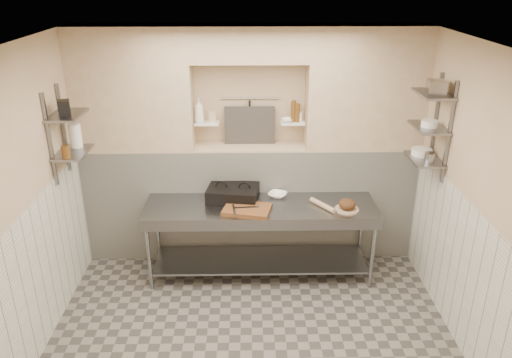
{
  "coord_description": "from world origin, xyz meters",
  "views": [
    {
      "loc": [
        -0.03,
        -3.85,
        3.36
      ],
      "look_at": [
        0.06,
        0.9,
        1.35
      ],
      "focal_mm": 35.0,
      "sensor_mm": 36.0,
      "label": 1
    }
  ],
  "objects_px": {
    "mixing_bowl": "(278,195)",
    "bread_loaf": "(347,204)",
    "jug_left": "(75,135)",
    "panini_press": "(233,193)",
    "cutting_board": "(247,209)",
    "bowl_alcove": "(287,120)",
    "prep_table": "(261,226)",
    "bottle_soap": "(199,111)",
    "rolling_pin": "(323,205)"
  },
  "relations": [
    {
      "from": "bread_loaf",
      "to": "bottle_soap",
      "type": "xyz_separation_m",
      "value": [
        -1.64,
        0.66,
        0.88
      ]
    },
    {
      "from": "mixing_bowl",
      "to": "cutting_board",
      "type": "bearing_deg",
      "value": -134.22
    },
    {
      "from": "prep_table",
      "to": "bread_loaf",
      "type": "relative_size",
      "value": 13.8
    },
    {
      "from": "cutting_board",
      "to": "mixing_bowl",
      "type": "relative_size",
      "value": 2.4
    },
    {
      "from": "panini_press",
      "to": "rolling_pin",
      "type": "xyz_separation_m",
      "value": [
        1.0,
        -0.22,
        -0.05
      ]
    },
    {
      "from": "cutting_board",
      "to": "bottle_soap",
      "type": "distance_m",
      "value": 1.27
    },
    {
      "from": "panini_press",
      "to": "bottle_soap",
      "type": "height_order",
      "value": "bottle_soap"
    },
    {
      "from": "panini_press",
      "to": "bottle_soap",
      "type": "relative_size",
      "value": 2.19
    },
    {
      "from": "panini_press",
      "to": "bowl_alcove",
      "type": "xyz_separation_m",
      "value": [
        0.63,
        0.37,
        0.76
      ]
    },
    {
      "from": "bowl_alcove",
      "to": "prep_table",
      "type": "bearing_deg",
      "value": -120.06
    },
    {
      "from": "rolling_pin",
      "to": "jug_left",
      "type": "bearing_deg",
      "value": 178.77
    },
    {
      "from": "panini_press",
      "to": "mixing_bowl",
      "type": "distance_m",
      "value": 0.52
    },
    {
      "from": "prep_table",
      "to": "panini_press",
      "type": "height_order",
      "value": "panini_press"
    },
    {
      "from": "prep_table",
      "to": "mixing_bowl",
      "type": "bearing_deg",
      "value": 49.36
    },
    {
      "from": "cutting_board",
      "to": "mixing_bowl",
      "type": "distance_m",
      "value": 0.51
    },
    {
      "from": "jug_left",
      "to": "cutting_board",
      "type": "bearing_deg",
      "value": -4.37
    },
    {
      "from": "prep_table",
      "to": "bottle_soap",
      "type": "height_order",
      "value": "bottle_soap"
    },
    {
      "from": "panini_press",
      "to": "jug_left",
      "type": "xyz_separation_m",
      "value": [
        -1.64,
        -0.17,
        0.76
      ]
    },
    {
      "from": "cutting_board",
      "to": "rolling_pin",
      "type": "bearing_deg",
      "value": 5.48
    },
    {
      "from": "mixing_bowl",
      "to": "prep_table",
      "type": "bearing_deg",
      "value": -130.64
    },
    {
      "from": "cutting_board",
      "to": "bowl_alcove",
      "type": "distance_m",
      "value": 1.16
    },
    {
      "from": "panini_press",
      "to": "rolling_pin",
      "type": "height_order",
      "value": "panini_press"
    },
    {
      "from": "bottle_soap",
      "to": "jug_left",
      "type": "bearing_deg",
      "value": -156.88
    },
    {
      "from": "bowl_alcove",
      "to": "bread_loaf",
      "type": "bearing_deg",
      "value": -46.56
    },
    {
      "from": "prep_table",
      "to": "mixing_bowl",
      "type": "relative_size",
      "value": 12.41
    },
    {
      "from": "bread_loaf",
      "to": "jug_left",
      "type": "distance_m",
      "value": 3.01
    },
    {
      "from": "cutting_board",
      "to": "jug_left",
      "type": "relative_size",
      "value": 1.99
    },
    {
      "from": "panini_press",
      "to": "rolling_pin",
      "type": "distance_m",
      "value": 1.03
    },
    {
      "from": "mixing_bowl",
      "to": "bread_loaf",
      "type": "distance_m",
      "value": 0.83
    },
    {
      "from": "panini_press",
      "to": "bowl_alcove",
      "type": "relative_size",
      "value": 4.52
    },
    {
      "from": "cutting_board",
      "to": "bowl_alcove",
      "type": "xyz_separation_m",
      "value": [
        0.47,
        0.68,
        0.81
      ]
    },
    {
      "from": "panini_press",
      "to": "bottle_soap",
      "type": "distance_m",
      "value": 1.03
    },
    {
      "from": "prep_table",
      "to": "jug_left",
      "type": "distance_m",
      "value": 2.24
    },
    {
      "from": "bread_loaf",
      "to": "bottle_soap",
      "type": "height_order",
      "value": "bottle_soap"
    },
    {
      "from": "jug_left",
      "to": "rolling_pin",
      "type": "bearing_deg",
      "value": -1.23
    },
    {
      "from": "bread_loaf",
      "to": "jug_left",
      "type": "bearing_deg",
      "value": 177.54
    },
    {
      "from": "panini_press",
      "to": "mixing_bowl",
      "type": "relative_size",
      "value": 2.97
    },
    {
      "from": "prep_table",
      "to": "panini_press",
      "type": "relative_size",
      "value": 4.18
    },
    {
      "from": "panini_press",
      "to": "jug_left",
      "type": "distance_m",
      "value": 1.82
    },
    {
      "from": "prep_table",
      "to": "bottle_soap",
      "type": "xyz_separation_m",
      "value": [
        -0.69,
        0.55,
        1.21
      ]
    },
    {
      "from": "rolling_pin",
      "to": "cutting_board",
      "type": "bearing_deg",
      "value": -174.52
    },
    {
      "from": "jug_left",
      "to": "panini_press",
      "type": "bearing_deg",
      "value": 5.84
    },
    {
      "from": "mixing_bowl",
      "to": "rolling_pin",
      "type": "bearing_deg",
      "value": -30.44
    },
    {
      "from": "prep_table",
      "to": "panini_press",
      "type": "distance_m",
      "value": 0.49
    },
    {
      "from": "bowl_alcove",
      "to": "mixing_bowl",
      "type": "bearing_deg",
      "value": -110.1
    },
    {
      "from": "prep_table",
      "to": "bread_loaf",
      "type": "bearing_deg",
      "value": -6.9
    },
    {
      "from": "rolling_pin",
      "to": "jug_left",
      "type": "relative_size",
      "value": 1.47
    },
    {
      "from": "bowl_alcove",
      "to": "jug_left",
      "type": "height_order",
      "value": "jug_left"
    },
    {
      "from": "prep_table",
      "to": "rolling_pin",
      "type": "xyz_separation_m",
      "value": [
        0.69,
        -0.05,
        0.29
      ]
    },
    {
      "from": "rolling_pin",
      "to": "jug_left",
      "type": "xyz_separation_m",
      "value": [
        -2.64,
        0.06,
        0.81
      ]
    }
  ]
}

